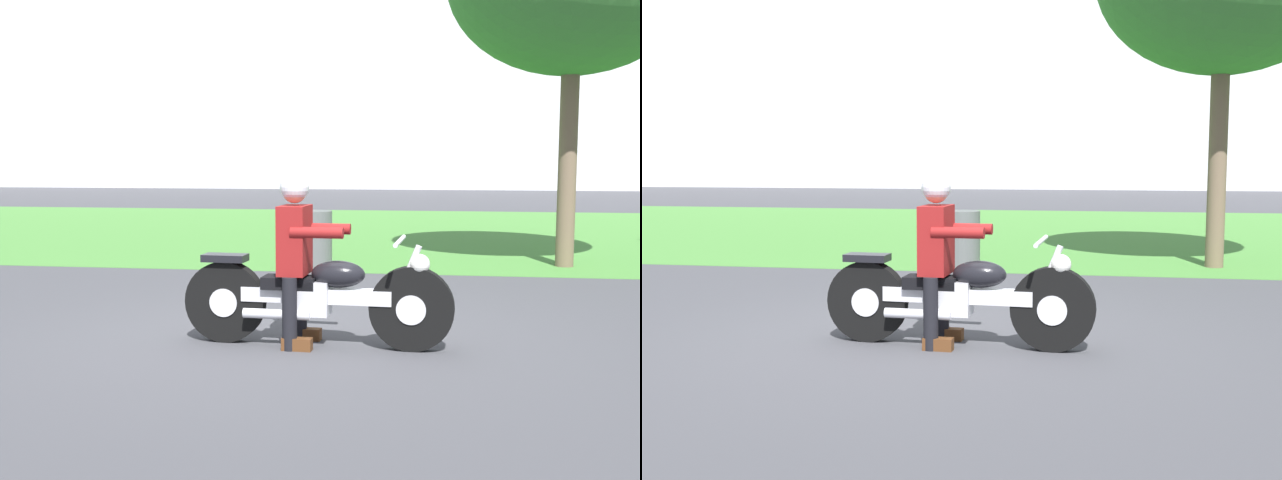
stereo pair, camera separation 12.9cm
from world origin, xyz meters
TOP-DOWN VIEW (x-y plane):
  - ground at (0.00, 0.00)m, footprint 120.00×120.00m
  - grass_verge at (0.00, 9.77)m, footprint 60.00×12.00m
  - stadium_facade at (-4.32, 33.85)m, footprint 61.09×8.00m
  - motorcycle_lead at (0.36, -0.23)m, footprint 2.23×0.66m
  - rider_lead at (0.19, -0.22)m, footprint 0.56×0.48m
  - trash_can at (-0.33, 3.98)m, footprint 0.49×0.49m

SIDE VIEW (x-z plane):
  - ground at x=0.00m, z-range 0.00..0.00m
  - grass_verge at x=0.00m, z-range 0.00..0.01m
  - trash_can at x=-0.33m, z-range 0.00..0.81m
  - motorcycle_lead at x=0.36m, z-range -0.04..0.85m
  - rider_lead at x=0.19m, z-range 0.12..1.54m
  - stadium_facade at x=-4.32m, z-range 0.00..15.31m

